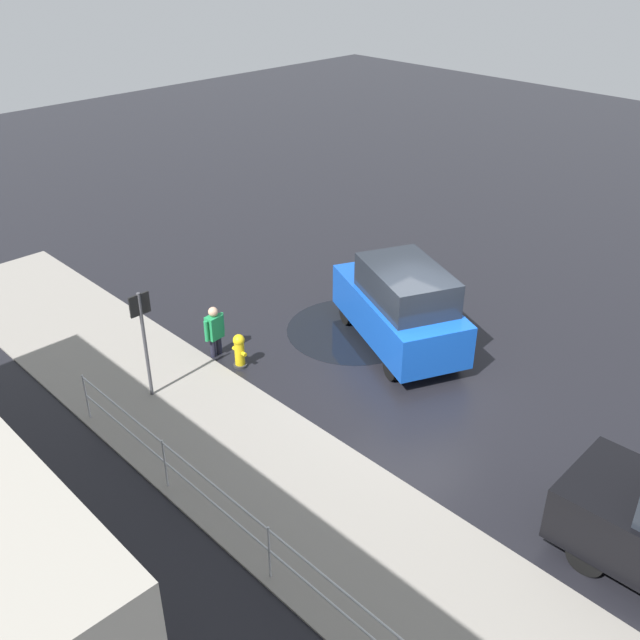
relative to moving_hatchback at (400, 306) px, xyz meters
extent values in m
plane|color=black|center=(-1.19, 0.90, -1.03)|extent=(60.00, 60.00, 0.00)
cube|color=gray|center=(-1.19, 5.10, -1.01)|extent=(24.00, 3.20, 0.04)
cube|color=blue|center=(0.08, -0.04, -0.23)|extent=(4.25, 3.14, 0.99)
cube|color=#1E232B|center=(-0.20, 0.09, 0.65)|extent=(2.75, 2.32, 0.77)
cylinder|color=black|center=(1.55, 0.09, -0.73)|extent=(0.64, 0.45, 0.60)
cylinder|color=black|center=(0.96, -1.21, -0.73)|extent=(0.64, 0.45, 0.60)
cylinder|color=black|center=(-0.80, 1.14, -0.73)|extent=(0.64, 0.45, 0.60)
cylinder|color=black|center=(-1.39, -0.16, -0.73)|extent=(0.64, 0.45, 0.60)
cylinder|color=black|center=(-6.25, 3.01, -0.73)|extent=(0.61, 0.24, 0.60)
cylinder|color=black|center=(-6.20, 1.54, -0.73)|extent=(0.61, 0.24, 0.60)
cylinder|color=gold|center=(1.86, 3.20, -0.72)|extent=(0.22, 0.22, 0.62)
sphere|color=gold|center=(1.86, 3.20, -0.35)|extent=(0.26, 0.26, 0.26)
cylinder|color=gold|center=(1.70, 3.20, -0.64)|extent=(0.10, 0.09, 0.09)
cylinder|color=gold|center=(2.02, 3.20, -0.64)|extent=(0.10, 0.09, 0.09)
cylinder|color=#2D2D2D|center=(1.86, 3.20, -1.00)|extent=(0.31, 0.31, 0.06)
cube|color=#1E8C4C|center=(2.61, 3.29, -0.30)|extent=(0.28, 0.38, 0.55)
sphere|color=tan|center=(2.61, 3.29, 0.08)|extent=(0.22, 0.22, 0.22)
cylinder|color=#1E1E2D|center=(2.62, 3.20, -0.80)|extent=(0.13, 0.13, 0.45)
cylinder|color=#1E1E2D|center=(2.60, 3.38, -0.80)|extent=(0.13, 0.13, 0.45)
cylinder|color=#1E8C4C|center=(2.64, 3.05, -0.30)|extent=(0.09, 0.09, 0.50)
cylinder|color=#1E8C4C|center=(2.59, 3.52, -0.30)|extent=(0.09, 0.09, 0.50)
cylinder|color=#B7BABF|center=(-3.04, 6.54, -0.50)|extent=(0.04, 0.04, 1.05)
cylinder|color=#B7BABF|center=(-0.31, 6.54, -0.50)|extent=(0.04, 0.04, 1.05)
cylinder|color=#B7BABF|center=(2.42, 6.54, -0.50)|extent=(0.04, 0.04, 1.05)
cylinder|color=#B7BABF|center=(-1.67, 6.54, -0.03)|extent=(8.19, 0.04, 0.04)
cylinder|color=#B7BABF|center=(-1.67, 6.54, -0.45)|extent=(8.19, 0.04, 0.04)
cylinder|color=#4C4C51|center=(2.25, 5.22, 0.17)|extent=(0.07, 0.07, 2.40)
cube|color=black|center=(2.25, 5.22, 1.12)|extent=(0.04, 0.44, 0.44)
cylinder|color=black|center=(1.21, 0.26, -1.02)|extent=(3.18, 3.18, 0.01)
camera|label=1|loc=(-8.88, 11.19, 7.63)|focal=40.00mm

